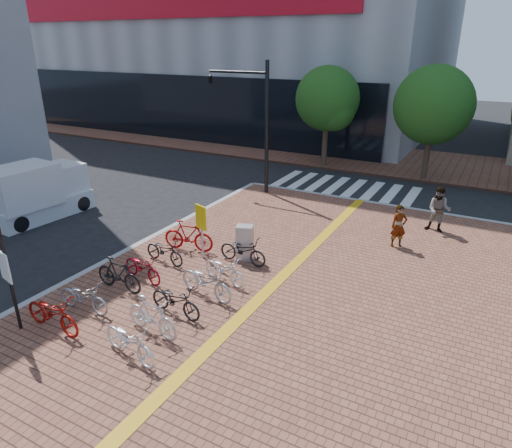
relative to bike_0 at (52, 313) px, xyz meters
The scene contains 24 objects.
ground 3.31m from the bike_0, 50.01° to the left, with size 120.00×120.00×0.00m, color black.
kerb_north 15.37m from the bike_0, 70.65° to the left, with size 14.00×0.25×0.15m, color gray.
far_sidewalk 23.59m from the bike_0, 84.92° to the left, with size 70.00×8.00×0.15m, color brown.
crosswalk 16.70m from the bike_0, 81.08° to the left, with size 7.50×4.00×0.01m.
street_trees 21.45m from the bike_0, 70.33° to the left, with size 16.20×4.60×6.35m.
bike_0 is the anchor object (origin of this frame).
bike_1 1.06m from the bike_0, 91.04° to the left, with size 0.61×1.76×0.92m, color #A2A2A7.
bike_2 2.43m from the bike_0, 89.95° to the left, with size 0.50×1.78×1.07m, color black.
bike_3 3.28m from the bike_0, 86.31° to the left, with size 0.61×1.75×0.92m, color #A10B1A.
bike_4 4.60m from the bike_0, 89.62° to the left, with size 0.59×1.70×0.89m, color black.
bike_5 5.83m from the bike_0, 88.49° to the left, with size 0.55×1.93×1.16m, color #A00B0D.
bike_6 2.62m from the bike_0, ahead, with size 0.65×1.86×0.98m, color silver.
bike_7 2.69m from the bike_0, 24.99° to the left, with size 0.50×1.78×1.07m, color silver.
bike_8 3.24m from the bike_0, 41.93° to the left, with size 0.61×1.76×0.93m, color black.
bike_9 4.29m from the bike_0, 52.48° to the left, with size 0.70×2.00×1.05m, color #ADADB2.
bike_10 5.13m from the bike_0, 59.44° to the left, with size 0.59×1.70×0.90m, color white.
bike_11 6.37m from the bike_0, 67.44° to the left, with size 0.63×1.82×0.96m, color black.
pedestrian_a 12.01m from the bike_0, 55.20° to the left, with size 0.60×0.39×1.64m, color gray.
pedestrian_b 14.50m from the bike_0, 56.86° to the left, with size 0.91×0.71×1.87m, color #4B4D5F.
utility_box 6.59m from the bike_0, 69.04° to the left, with size 0.59×0.43×1.28m, color #ABAAAF.
yellow_sign 5.65m from the bike_0, 79.75° to the left, with size 0.53×0.22×2.01m.
notice_sign 1.83m from the bike_0, 153.49° to the right, with size 0.60×0.21×3.28m.
traffic_light_pole 14.12m from the bike_0, 98.64° to the left, with size 3.45×1.33×6.42m.
box_truck 9.81m from the bike_0, 144.31° to the left, with size 2.20×4.45×2.50m.
Camera 1 is at (7.62, -8.97, 7.38)m, focal length 32.00 mm.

